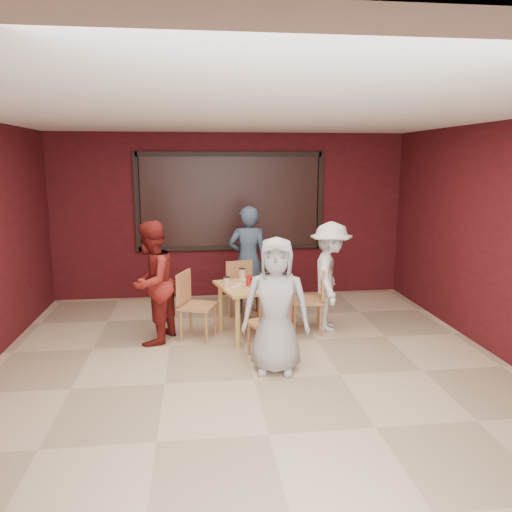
{
  "coord_description": "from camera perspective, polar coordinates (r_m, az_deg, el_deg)",
  "views": [
    {
      "loc": [
        -0.58,
        -5.03,
        2.34
      ],
      "look_at": [
        0.19,
        1.39,
        1.1
      ],
      "focal_mm": 35.0,
      "sensor_mm": 36.0,
      "label": 1
    }
  ],
  "objects": [
    {
      "name": "chair_right",
      "position": [
        6.91,
        6.52,
        -4.53
      ],
      "size": [
        0.5,
        0.5,
        0.9
      ],
      "color": "#B47D46",
      "rests_on": "floor"
    },
    {
      "name": "diner_right",
      "position": [
        6.98,
        8.49,
        -2.33
      ],
      "size": [
        0.79,
        1.09,
        1.52
      ],
      "primitive_type": "imported",
      "rotation": [
        0.0,
        0.0,
        1.32
      ],
      "color": "silver",
      "rests_on": "floor"
    },
    {
      "name": "chair_back",
      "position": [
        7.45,
        -1.63,
        -3.53
      ],
      "size": [
        0.51,
        0.51,
        0.86
      ],
      "color": "#B47D46",
      "rests_on": "floor"
    },
    {
      "name": "floor",
      "position": [
        5.58,
        -0.22,
        -13.91
      ],
      "size": [
        7.0,
        7.0,
        0.0
      ],
      "primitive_type": "plane",
      "color": "#CBB38D",
      "rests_on": "ground"
    },
    {
      "name": "diner_front",
      "position": [
        5.52,
        2.29,
        -5.69
      ],
      "size": [
        0.82,
        0.61,
        1.53
      ],
      "primitive_type": "imported",
      "rotation": [
        0.0,
        0.0,
        -0.18
      ],
      "color": "#A3A3A3",
      "rests_on": "floor"
    },
    {
      "name": "diner_back",
      "position": [
        7.69,
        -0.92,
        -0.42
      ],
      "size": [
        0.62,
        0.42,
        1.66
      ],
      "primitive_type": "imported",
      "rotation": [
        0.0,
        0.0,
        3.11
      ],
      "color": "#32445A",
      "rests_on": "floor"
    },
    {
      "name": "dining_table",
      "position": [
        6.68,
        -0.26,
        -4.0
      ],
      "size": [
        1.09,
        1.09,
        0.86
      ],
      "color": "tan",
      "rests_on": "floor"
    },
    {
      "name": "diner_left",
      "position": [
        6.54,
        -11.87,
        -3.01
      ],
      "size": [
        0.85,
        0.94,
        1.59
      ],
      "primitive_type": "imported",
      "rotation": [
        0.0,
        0.0,
        -1.95
      ],
      "color": "maroon",
      "rests_on": "floor"
    },
    {
      "name": "chair_front",
      "position": [
        5.93,
        1.66,
        -7.38
      ],
      "size": [
        0.53,
        0.53,
        0.85
      ],
      "color": "#B47D46",
      "rests_on": "floor"
    },
    {
      "name": "chair_left",
      "position": [
        6.68,
        -7.27,
        -5.13
      ],
      "size": [
        0.56,
        0.56,
        0.9
      ],
      "color": "#B47D46",
      "rests_on": "floor"
    },
    {
      "name": "window_blinds",
      "position": [
        8.53,
        -2.93,
        6.23
      ],
      "size": [
        3.0,
        0.02,
        1.5
      ],
      "primitive_type": "cube",
      "color": "black"
    }
  ]
}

